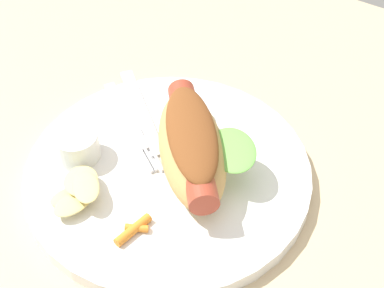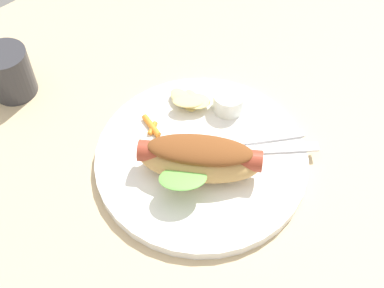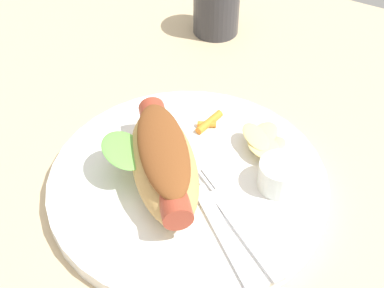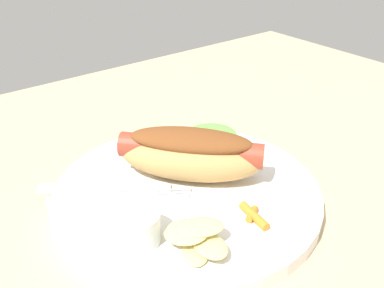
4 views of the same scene
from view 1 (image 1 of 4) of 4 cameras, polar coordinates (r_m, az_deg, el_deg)
ground_plane at (r=59.22cm, az=-4.76°, el=-4.86°), size 120.00×90.00×1.80cm
plate at (r=58.58cm, az=-2.39°, el=-2.88°), size 28.80×28.80×1.60cm
hot_dog at (r=55.96cm, az=0.04°, el=-0.05°), size 15.22×15.97×5.66cm
sauce_ramekin at (r=59.13cm, az=-11.31°, el=-0.15°), size 4.51×4.51×2.96cm
fork at (r=62.60cm, az=-6.15°, el=2.11°), size 13.12×8.80×0.40cm
knife at (r=63.89cm, az=-5.03°, el=3.27°), size 12.07×9.92×0.36cm
chips_pile at (r=55.65cm, az=-11.16°, el=-4.59°), size 6.28×6.99×2.18cm
carrot_garnish at (r=52.91cm, az=-5.75°, el=-8.39°), size 2.20×4.08×0.87cm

